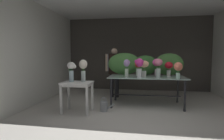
% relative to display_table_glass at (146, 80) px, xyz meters
% --- Properties ---
extents(ground_plane, '(8.78, 8.78, 0.00)m').
position_rel_display_table_glass_xyz_m(ground_plane, '(-0.29, 0.27, -0.69)').
color(ground_plane, beige).
extents(wall_back, '(5.60, 0.12, 2.82)m').
position_rel_display_table_glass_xyz_m(wall_back, '(-0.29, 2.26, 0.72)').
color(wall_back, '#4C4742').
rests_on(wall_back, ground).
extents(wall_left, '(0.12, 4.11, 2.82)m').
position_rel_display_table_glass_xyz_m(wall_left, '(-3.09, 0.27, 0.72)').
color(wall_left, silver).
rests_on(wall_left, ground).
extents(ceiling_slab, '(5.72, 4.11, 0.12)m').
position_rel_display_table_glass_xyz_m(ceiling_slab, '(-0.29, 0.27, 2.19)').
color(ceiling_slab, silver).
rests_on(ceiling_slab, wall_back).
extents(display_table_glass, '(2.00, 1.02, 0.80)m').
position_rel_display_table_glass_xyz_m(display_table_glass, '(0.00, 0.00, 0.00)').
color(display_table_glass, '#B0CCC6').
rests_on(display_table_glass, ground).
extents(side_table_white, '(0.69, 0.52, 0.73)m').
position_rel_display_table_glass_xyz_m(side_table_white, '(-1.64, -0.87, -0.07)').
color(side_table_white, white).
rests_on(side_table_white, ground).
extents(florist, '(0.59, 0.24, 1.60)m').
position_rel_display_table_glass_xyz_m(florist, '(-0.99, 0.82, 0.30)').
color(florist, '#232328').
rests_on(florist, ground).
extents(foliage_backdrop, '(2.16, 0.32, 0.64)m').
position_rel_display_table_glass_xyz_m(foliage_backdrop, '(-0.07, 0.39, 0.41)').
color(foliage_backdrop, '#477F3D').
rests_on(foliage_backdrop, display_table_glass).
extents(vase_lilac_tulips, '(0.17, 0.16, 0.46)m').
position_rel_display_table_glass_xyz_m(vase_lilac_tulips, '(-0.52, -0.17, 0.38)').
color(vase_lilac_tulips, silver).
rests_on(vase_lilac_tulips, display_table_glass).
extents(vase_coral_dahlias, '(0.20, 0.20, 0.40)m').
position_rel_display_table_glass_xyz_m(vase_coral_dahlias, '(0.73, -0.39, 0.36)').
color(vase_coral_dahlias, silver).
rests_on(vase_coral_dahlias, display_table_glass).
extents(vase_rosy_peonies, '(0.20, 0.20, 0.48)m').
position_rel_display_table_glass_xyz_m(vase_rosy_peonies, '(0.29, -0.18, 0.40)').
color(vase_rosy_peonies, silver).
rests_on(vase_rosy_peonies, display_table_glass).
extents(vase_magenta_freesia, '(0.23, 0.18, 0.49)m').
position_rel_display_table_glass_xyz_m(vase_magenta_freesia, '(-0.19, -0.42, 0.40)').
color(vase_magenta_freesia, silver).
rests_on(vase_magenta_freesia, display_table_glass).
extents(vase_crimson_lilies, '(0.21, 0.21, 0.39)m').
position_rel_display_table_glass_xyz_m(vase_crimson_lilies, '(0.59, 0.09, 0.35)').
color(vase_crimson_lilies, silver).
rests_on(vase_crimson_lilies, display_table_glass).
extents(vase_peach_carnations, '(0.26, 0.24, 0.43)m').
position_rel_display_table_glass_xyz_m(vase_peach_carnations, '(-0.07, -0.16, 0.39)').
color(vase_peach_carnations, silver).
rests_on(vase_peach_carnations, display_table_glass).
extents(vase_fuchsia_hydrangea, '(0.23, 0.23, 0.48)m').
position_rel_display_table_glass_xyz_m(vase_fuchsia_hydrangea, '(0.27, 0.08, 0.42)').
color(vase_fuchsia_hydrangea, silver).
rests_on(vase_fuchsia_hydrangea, display_table_glass).
extents(vase_scarlet_snapdragons, '(0.19, 0.18, 0.44)m').
position_rel_display_table_glass_xyz_m(vase_scarlet_snapdragons, '(-0.22, 0.09, 0.36)').
color(vase_scarlet_snapdragons, silver).
rests_on(vase_scarlet_snapdragons, display_table_glass).
extents(vase_white_roses_tall, '(0.22, 0.19, 0.47)m').
position_rel_display_table_glass_xyz_m(vase_white_roses_tall, '(-1.77, -0.87, 0.32)').
color(vase_white_roses_tall, silver).
rests_on(vase_white_roses_tall, side_table_white).
extents(vase_cream_lisianthus_tall, '(0.19, 0.19, 0.53)m').
position_rel_display_table_glass_xyz_m(vase_cream_lisianthus_tall, '(-1.50, -0.82, 0.36)').
color(vase_cream_lisianthus_tall, silver).
rests_on(vase_cream_lisianthus_tall, side_table_white).
extents(watering_can, '(0.35, 0.18, 0.34)m').
position_rel_display_table_glass_xyz_m(watering_can, '(-1.03, -0.70, -0.56)').
color(watering_can, '#999EA3').
rests_on(watering_can, ground).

